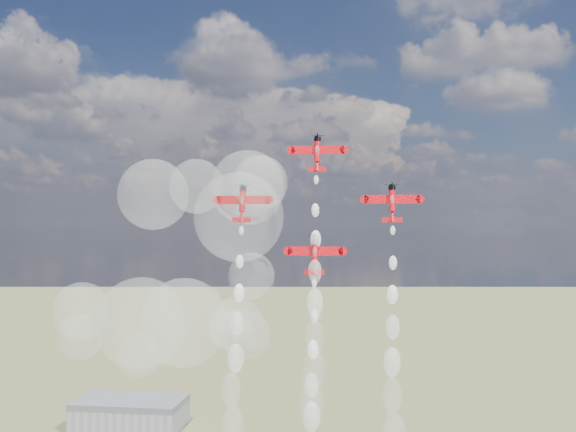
# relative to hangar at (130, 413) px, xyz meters

# --- Properties ---
(hangar) EXTENTS (50.00, 28.00, 13.00)m
(hangar) POSITION_rel_hangar_xyz_m (0.00, 0.00, 0.00)
(hangar) COLOR gray
(hangar) RESTS_ON ground
(plane_lead) EXTENTS (11.48, 4.23, 8.08)m
(plane_lead) POSITION_rel_hangar_xyz_m (102.91, -159.55, 104.43)
(plane_lead) COLOR red
(plane_lead) RESTS_ON ground
(plane_left) EXTENTS (11.48, 4.23, 8.08)m
(plane_left) POSITION_rel_hangar_xyz_m (87.03, -162.15, 93.62)
(plane_left) COLOR red
(plane_left) RESTS_ON ground
(plane_right) EXTENTS (11.48, 4.23, 8.08)m
(plane_right) POSITION_rel_hangar_xyz_m (118.80, -162.15, 93.62)
(plane_right) COLOR red
(plane_right) RESTS_ON ground
(plane_slot) EXTENTS (11.48, 4.23, 8.08)m
(plane_slot) POSITION_rel_hangar_xyz_m (102.91, -164.75, 82.81)
(plane_slot) COLOR red
(plane_slot) RESTS_ON ground
(smoke_trail_lead) EXTENTS (5.22, 13.70, 48.28)m
(smoke_trail_lead) POSITION_rel_hangar_xyz_m (103.02, -169.49, 62.54)
(smoke_trail_lead) COLOR white
(smoke_trail_lead) RESTS_ON plane_lead
(smoke_trail_left) EXTENTS (5.29, 13.80, 48.07)m
(smoke_trail_left) POSITION_rel_hangar_xyz_m (86.98, -172.10, 51.68)
(smoke_trail_left) COLOR white
(smoke_trail_left) RESTS_ON plane_left
(smoke_trail_right) EXTENTS (5.56, 13.83, 48.04)m
(smoke_trail_right) POSITION_rel_hangar_xyz_m (118.61, -172.28, 51.76)
(smoke_trail_right) COLOR white
(smoke_trail_right) RESTS_ON plane_right
(drifted_smoke_cloud) EXTENTS (56.58, 40.89, 52.55)m
(drifted_smoke_cloud) POSITION_rel_hangar_xyz_m (74.00, -155.45, 78.76)
(drifted_smoke_cloud) COLOR white
(drifted_smoke_cloud) RESTS_ON ground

